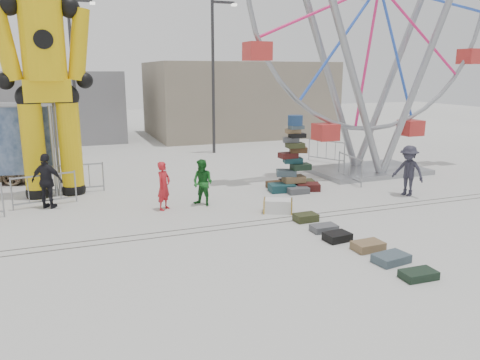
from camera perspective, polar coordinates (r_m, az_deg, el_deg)
name	(u,v)px	position (r m, az deg, el deg)	size (l,w,h in m)	color
ground	(253,233)	(13.10, 1.61, -6.52)	(90.00, 90.00, 0.00)	#9E9E99
track_line_near	(245,227)	(13.62, 0.65, -5.72)	(40.00, 0.04, 0.01)	#47443F
track_line_far	(240,223)	(13.98, 0.05, -5.22)	(40.00, 0.04, 0.01)	#47443F
building_right	(237,99)	(33.57, -0.31, 9.87)	(12.00, 8.00, 5.00)	gray
building_left	(40,106)	(33.50, -23.17, 8.31)	(10.00, 8.00, 4.40)	gray
lamp_post_right	(215,70)	(25.62, -3.10, 13.28)	(1.41, 0.25, 8.00)	#2D2D30
lamp_post_left	(75,70)	(26.41, -19.49, 12.56)	(1.41, 0.25, 8.00)	#2D2D30
suitcase_tower	(293,169)	(17.78, 6.51, 1.31)	(2.09, 1.76, 2.83)	#163E44
crash_test_dummy	(46,74)	(17.73, -22.62, 11.88)	(3.25, 1.43, 8.20)	black
ferris_wheel	(378,11)	(21.25, 16.47, 19.18)	(11.96, 3.07, 13.88)	gray
steamer_trunk	(278,206)	(14.98, 4.65, -3.17)	(0.91, 0.52, 0.42)	silver
row_case_0	(306,217)	(14.24, 8.02, -4.54)	(0.69, 0.47, 0.23)	#31361B
row_case_1	(324,228)	(13.44, 10.20, -5.79)	(0.73, 0.46, 0.19)	#4F5156
row_case_2	(337,237)	(12.79, 11.78, -6.79)	(0.68, 0.49, 0.22)	black
row_case_3	(368,246)	(12.33, 15.34, -7.75)	(0.77, 0.51, 0.22)	brown
row_case_4	(391,258)	(11.72, 17.94, -9.08)	(0.83, 0.54, 0.20)	#3F515A
row_case_5	(419,275)	(11.07, 20.93, -10.72)	(0.78, 0.46, 0.18)	black
barricade_dummy_b	(45,190)	(16.87, -22.72, -1.12)	(2.00, 0.10, 1.10)	gray
barricade_dummy_c	(75,178)	(18.28, -19.46, 0.19)	(2.00, 0.10, 1.10)	gray
barricade_wheel_front	(350,168)	(19.52, 13.25, 1.38)	(2.00, 0.10, 1.10)	gray
barricade_wheel_back	(326,151)	(23.53, 10.47, 3.48)	(2.00, 0.10, 1.10)	gray
pedestrian_red	(164,186)	(15.30, -9.27, -0.71)	(0.58, 0.38, 1.58)	red
pedestrian_green	(203,183)	(15.62, -4.57, -0.33)	(0.76, 0.59, 1.56)	#165B1D
pedestrian_black	(47,181)	(16.48, -22.45, -0.13)	(1.07, 0.44, 1.82)	black
pedestrian_grey	(408,171)	(17.86, 19.83, 1.07)	(1.18, 0.68, 1.83)	#252430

